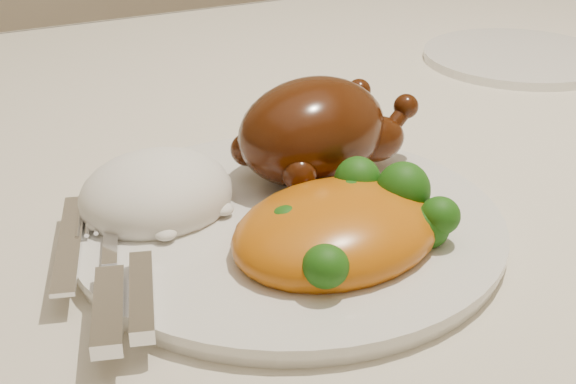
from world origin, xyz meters
name	(u,v)px	position (x,y,z in m)	size (l,w,h in m)	color
dining_table	(361,242)	(0.00, 0.00, 0.67)	(1.60, 0.90, 0.76)	brown
tablecloth	(364,171)	(0.00, 0.00, 0.74)	(1.73, 1.03, 0.18)	beige
dinner_plate	(288,226)	(-0.14, -0.12, 0.77)	(0.29, 0.29, 0.01)	silver
side_plate	(518,57)	(0.28, 0.12, 0.77)	(0.21, 0.21, 0.01)	silver
roast_chicken	(316,130)	(-0.09, -0.07, 0.82)	(0.16, 0.12, 0.08)	#441B07
rice_mound	(157,195)	(-0.21, -0.06, 0.79)	(0.13, 0.13, 0.06)	white
mac_and_cheese	(349,223)	(-0.12, -0.16, 0.79)	(0.16, 0.14, 0.06)	#CA560C
cutlery	(110,280)	(-0.27, -0.14, 0.79)	(0.07, 0.19, 0.01)	silver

